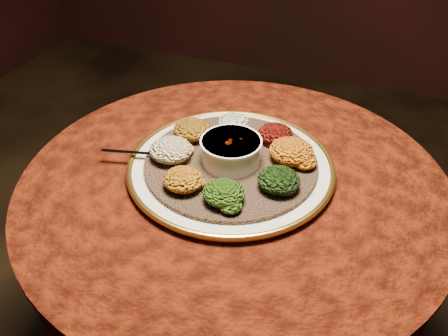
% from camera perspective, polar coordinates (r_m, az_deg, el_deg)
% --- Properties ---
extents(table, '(0.96, 0.96, 0.73)m').
position_cam_1_polar(table, '(1.23, 1.03, -8.05)').
color(table, black).
rests_on(table, ground).
extents(platter, '(0.53, 0.53, 0.02)m').
position_cam_1_polar(platter, '(1.13, 0.78, 0.11)').
color(platter, beige).
rests_on(platter, table).
extents(injera, '(0.49, 0.49, 0.01)m').
position_cam_1_polar(injera, '(1.12, 0.79, 0.54)').
color(injera, brown).
rests_on(injera, platter).
extents(stew_bowl, '(0.14, 0.14, 0.06)m').
position_cam_1_polar(stew_bowl, '(1.10, 0.81, 2.13)').
color(stew_bowl, white).
rests_on(stew_bowl, injera).
extents(spoon, '(0.16, 0.06, 0.01)m').
position_cam_1_polar(spoon, '(1.14, -8.01, 1.60)').
color(spoon, silver).
rests_on(spoon, injera).
extents(portion_ayib, '(0.08, 0.07, 0.04)m').
position_cam_1_polar(portion_ayib, '(1.22, 1.08, 5.23)').
color(portion_ayib, white).
rests_on(portion_ayib, injera).
extents(portion_kitfo, '(0.08, 0.08, 0.04)m').
position_cam_1_polar(portion_kitfo, '(1.18, 5.90, 3.94)').
color(portion_kitfo, black).
rests_on(portion_kitfo, injera).
extents(portion_tikil, '(0.10, 0.10, 0.05)m').
position_cam_1_polar(portion_tikil, '(1.12, 7.71, 1.93)').
color(portion_tikil, '#B7800F').
rests_on(portion_tikil, injera).
extents(portion_gomen, '(0.09, 0.09, 0.04)m').
position_cam_1_polar(portion_gomen, '(1.04, 6.27, -1.36)').
color(portion_gomen, black).
rests_on(portion_gomen, injera).
extents(portion_mixveg, '(0.09, 0.08, 0.04)m').
position_cam_1_polar(portion_mixveg, '(1.00, -0.03, -2.87)').
color(portion_mixveg, '#942509').
rests_on(portion_mixveg, injera).
extents(portion_kik, '(0.09, 0.08, 0.04)m').
position_cam_1_polar(portion_kik, '(1.04, -4.69, -1.31)').
color(portion_kik, '#BD7310').
rests_on(portion_kik, injera).
extents(portion_timatim, '(0.10, 0.09, 0.05)m').
position_cam_1_polar(portion_timatim, '(1.12, -6.09, 2.09)').
color(portion_timatim, maroon).
rests_on(portion_timatim, injera).
extents(portion_shiro, '(0.09, 0.08, 0.04)m').
position_cam_1_polar(portion_shiro, '(1.19, -3.68, 4.42)').
color(portion_shiro, '#83580F').
rests_on(portion_shiro, injera).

